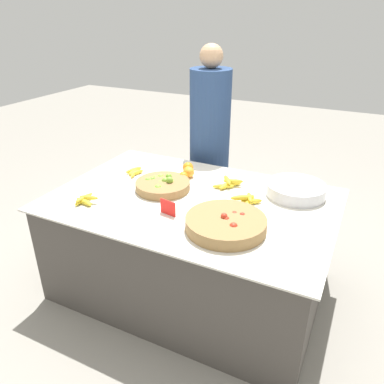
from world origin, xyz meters
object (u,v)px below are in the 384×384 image
metal_bowl (296,190)px  vendor_person (209,150)px  lime_bowl (162,185)px  tomato_basket (226,224)px  price_sign (168,208)px

metal_bowl → vendor_person: vendor_person is taller
lime_bowl → tomato_basket: bearing=-26.9°
tomato_basket → vendor_person: 1.26m
metal_bowl → vendor_person: (-0.85, 0.52, -0.02)m
lime_bowl → price_sign: lime_bowl is taller
lime_bowl → price_sign: (0.21, -0.29, 0.02)m
price_sign → tomato_basket: bearing=9.5°
price_sign → vendor_person: 1.14m
lime_bowl → tomato_basket: 0.64m
metal_bowl → vendor_person: bearing=148.5°
tomato_basket → vendor_person: vendor_person is taller
vendor_person → metal_bowl: bearing=-31.5°
metal_bowl → price_sign: price_sign is taller
price_sign → metal_bowl: bearing=53.6°
lime_bowl → vendor_person: size_ratio=0.23×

